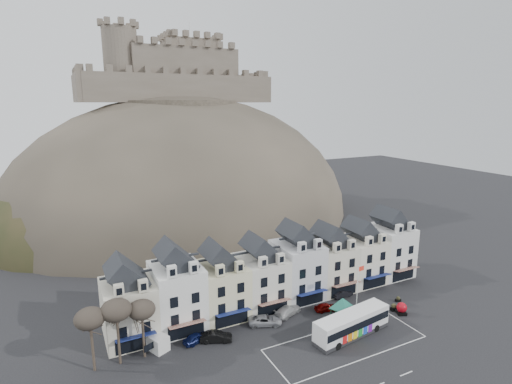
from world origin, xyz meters
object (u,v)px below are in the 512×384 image
car_navy (197,338)px  car_silver (265,320)px  red_buoy (402,308)px  bus_shelter (342,303)px  car_white (288,310)px  flagpole (358,287)px  white_van (154,340)px  car_maroon (326,307)px  car_black (216,337)px  car_charcoal (342,294)px  bus (352,323)px

car_navy → car_silver: car_silver is taller
red_buoy → car_silver: (-20.16, 6.81, -0.29)m
car_silver → bus_shelter: bearing=-88.3°
car_white → flagpole: bearing=-139.4°
white_van → car_maroon: size_ratio=1.33×
car_silver → car_white: (4.40, 0.93, 0.04)m
car_navy → car_black: 2.65m
car_charcoal → car_navy: bearing=90.2°
white_van → car_navy: white_van is taller
car_navy → car_white: (14.80, 0.63, 0.07)m
car_white → car_navy: bearing=71.0°
bus → red_buoy: size_ratio=6.52×
flagpole → car_navy: bearing=169.9°
car_maroon → car_black: bearing=101.4°
bus → car_navy: (-19.87, 8.20, -1.26)m
car_maroon → car_silver: bearing=97.2°
flagpole → car_black: size_ratio=1.91×
bus_shelter → flagpole: flagpole is taller
bus → car_silver: bearing=132.7°
bus → bus_shelter: bearing=64.0°
bus_shelter → car_maroon: size_ratio=1.46×
car_navy → white_van: bearing=59.2°
car_navy → car_silver: bearing=-107.8°
red_buoy → car_black: size_ratio=0.45×
white_van → car_silver: 15.98m
red_buoy → car_maroon: (-9.76, 6.06, -0.36)m
red_buoy → car_silver: bearing=161.3°
bus → bus_shelter: size_ratio=2.35×
car_maroon → car_charcoal: size_ratio=0.99×
bus → red_buoy: (10.69, 1.08, -0.93)m
car_navy → bus: bearing=-128.5°
red_buoy → white_van: white_van is taller
bus_shelter → car_black: bearing=145.4°
bus → car_silver: (-9.47, 7.89, -1.23)m
car_white → bus_shelter: bearing=-150.9°
car_navy → car_black: size_ratio=0.90×
red_buoy → car_navy: 31.38m
car_silver → flagpole: bearing=-82.9°
bus_shelter → car_black: bus_shelter is taller
white_van → car_silver: size_ratio=1.00×
car_silver → car_white: size_ratio=0.97×
car_navy → car_charcoal: size_ratio=1.05×
car_silver → car_charcoal: bearing=-60.3°
bus_shelter → car_black: size_ratio=1.24×
white_van → bus_shelter: bearing=-37.0°
car_black → car_maroon: (18.38, 0.00, -0.08)m
car_black → car_maroon: bearing=-66.4°
car_navy → flagpole: bearing=-116.2°
red_buoy → car_silver: red_buoy is taller
bus_shelter → car_white: (-6.29, 5.17, -2.16)m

